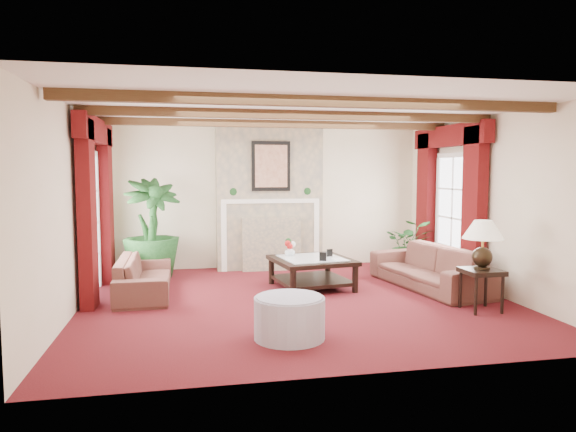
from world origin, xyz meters
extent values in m
plane|color=#3D0B0F|center=(0.00, 0.00, 0.00)|extent=(6.00, 6.00, 0.00)
plane|color=white|center=(0.00, 0.00, 2.70)|extent=(6.00, 6.00, 0.00)
cube|color=beige|center=(0.00, 2.75, 1.35)|extent=(6.00, 0.02, 2.70)
cube|color=beige|center=(-3.00, 0.00, 1.35)|extent=(0.02, 5.50, 2.70)
cube|color=beige|center=(3.00, 0.00, 1.35)|extent=(0.02, 5.50, 2.70)
imported|color=#370F1C|center=(-2.19, 0.83, 0.38)|extent=(1.94, 0.62, 0.75)
imported|color=#370F1C|center=(2.23, 0.39, 0.44)|extent=(2.45, 1.35, 0.88)
imported|color=black|center=(-2.15, 2.02, 0.49)|extent=(2.24, 2.45, 0.97)
imported|color=black|center=(2.57, 1.85, 0.38)|extent=(1.61, 1.63, 0.75)
cylinder|color=#ABA7BD|center=(-0.44, -1.62, 0.23)|extent=(0.79, 0.79, 0.46)
imported|color=silver|center=(0.09, 0.99, 0.56)|extent=(0.17, 0.18, 0.17)
imported|color=black|center=(0.68, 0.42, 0.61)|extent=(0.20, 0.08, 0.27)
camera|label=1|loc=(-1.53, -7.09, 1.86)|focal=32.00mm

